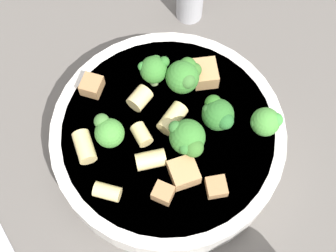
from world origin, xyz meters
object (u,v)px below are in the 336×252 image
at_px(broccoli_floret_3, 218,114).
at_px(rigatoni_3, 142,135).
at_px(broccoli_floret_0, 184,76).
at_px(rigatoni_2, 107,192).
at_px(pasta_bowl, 168,137).
at_px(broccoli_floret_5, 266,122).
at_px(chicken_chunk_1, 163,193).
at_px(rigatoni_1, 173,119).
at_px(chicken_chunk_0, 92,86).
at_px(chicken_chunk_2, 216,187).
at_px(rigatoni_5, 154,161).
at_px(rigatoni_0, 84,147).
at_px(chicken_chunk_4, 205,73).
at_px(broccoli_floret_2, 108,132).
at_px(rigatoni_4, 140,98).
at_px(chicken_chunk_3, 184,172).
at_px(broccoli_floret_1, 154,69).
at_px(broccoli_floret_4, 188,138).

bearing_deg(broccoli_floret_3, rigatoni_3, 37.94).
xyz_separation_m(broccoli_floret_0, rigatoni_2, (0.02, 0.13, -0.02)).
distance_m(pasta_bowl, rigatoni_2, 0.09).
bearing_deg(broccoli_floret_5, chicken_chunk_1, 59.38).
height_order(rigatoni_1, chicken_chunk_0, rigatoni_1).
xyz_separation_m(broccoli_floret_3, chicken_chunk_2, (-0.03, 0.06, -0.01)).
bearing_deg(broccoli_floret_0, rigatoni_3, 78.78).
distance_m(rigatoni_2, chicken_chunk_1, 0.05).
xyz_separation_m(broccoli_floret_3, rigatoni_5, (0.04, 0.06, -0.01)).
distance_m(rigatoni_0, chicken_chunk_1, 0.08).
xyz_separation_m(chicken_chunk_1, chicken_chunk_4, (0.02, -0.13, 0.00)).
distance_m(broccoli_floret_2, rigatoni_1, 0.06).
bearing_deg(broccoli_floret_2, rigatoni_4, -97.40).
relative_size(broccoli_floret_0, chicken_chunk_3, 1.56).
bearing_deg(pasta_bowl, broccoli_floret_1, -50.44).
relative_size(broccoli_floret_0, broccoli_floret_2, 1.12).
bearing_deg(rigatoni_1, rigatoni_4, -8.48).
distance_m(pasta_bowl, rigatoni_0, 0.08).
distance_m(broccoli_floret_1, rigatoni_2, 0.12).
bearing_deg(chicken_chunk_4, broccoli_floret_2, 62.86).
bearing_deg(broccoli_floret_2, rigatoni_3, -146.90).
relative_size(rigatoni_5, chicken_chunk_0, 1.34).
bearing_deg(broccoli_floret_5, chicken_chunk_0, 9.86).
distance_m(broccoli_floret_4, chicken_chunk_1, 0.05).
xyz_separation_m(broccoli_floret_3, rigatoni_2, (0.06, 0.11, -0.01)).
xyz_separation_m(rigatoni_3, chicken_chunk_4, (-0.03, -0.08, 0.00)).
bearing_deg(broccoli_floret_0, rigatoni_1, 99.77).
height_order(rigatoni_1, chicken_chunk_4, same).
bearing_deg(rigatoni_5, broccoli_floret_4, -125.05).
xyz_separation_m(broccoli_floret_2, broccoli_floret_4, (-0.07, -0.03, -0.00)).
bearing_deg(broccoli_floret_1, rigatoni_1, 137.31).
xyz_separation_m(rigatoni_1, chicken_chunk_1, (-0.02, 0.07, -0.00)).
height_order(broccoli_floret_2, rigatoni_1, broccoli_floret_2).
relative_size(rigatoni_3, chicken_chunk_1, 1.17).
distance_m(broccoli_floret_3, rigatoni_3, 0.07).
xyz_separation_m(chicken_chunk_3, chicken_chunk_4, (0.02, -0.10, 0.00)).
relative_size(broccoli_floret_4, rigatoni_2, 1.58).
height_order(rigatoni_2, chicken_chunk_3, chicken_chunk_3).
height_order(chicken_chunk_3, chicken_chunk_4, chicken_chunk_4).
xyz_separation_m(broccoli_floret_0, broccoli_floret_4, (-0.03, 0.06, -0.00)).
bearing_deg(chicken_chunk_4, chicken_chunk_0, 32.26).
distance_m(rigatoni_2, chicken_chunk_4, 0.15).
xyz_separation_m(broccoli_floret_4, broccoli_floret_5, (-0.06, -0.04, 0.00)).
distance_m(broccoli_floret_2, rigatoni_4, 0.05).
bearing_deg(broccoli_floret_1, broccoli_floret_5, 177.25).
bearing_deg(rigatoni_5, broccoli_floret_5, -136.72).
bearing_deg(chicken_chunk_0, pasta_bowl, 174.65).
xyz_separation_m(pasta_bowl, chicken_chunk_4, (-0.01, -0.07, 0.03)).
relative_size(broccoli_floret_3, broccoli_floret_5, 0.93).
xyz_separation_m(rigatoni_4, chicken_chunk_0, (0.05, 0.01, -0.00)).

